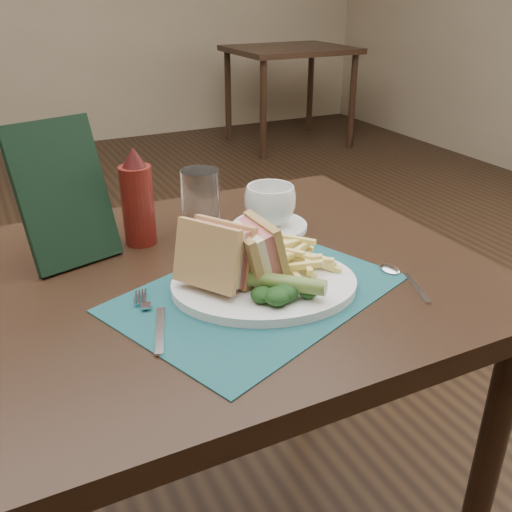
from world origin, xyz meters
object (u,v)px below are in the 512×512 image
(saucer, at_px, (270,226))
(plate, at_px, (264,284))
(sandwich_half_b, at_px, (244,253))
(sandwich_half_a, at_px, (207,259))
(check_presenter, at_px, (63,194))
(placemat, at_px, (257,293))
(table_main, at_px, (223,434))
(coffee_cup, at_px, (270,205))
(table_bg_right, at_px, (289,97))
(drinking_glass, at_px, (201,203))
(ketchup_bottle, at_px, (137,196))

(saucer, bearing_deg, plate, -119.64)
(sandwich_half_b, bearing_deg, sandwich_half_a, -179.01)
(plate, relative_size, check_presenter, 1.19)
(plate, xyz_separation_m, check_presenter, (-0.26, 0.25, 0.11))
(placemat, relative_size, sandwich_half_a, 3.90)
(table_main, bearing_deg, coffee_cup, 36.12)
(table_main, bearing_deg, placemat, -78.02)
(plate, bearing_deg, placemat, -136.49)
(coffee_cup, bearing_deg, placemat, -121.97)
(plate, height_order, check_presenter, check_presenter)
(table_bg_right, distance_m, drinking_glass, 3.64)
(sandwich_half_b, relative_size, coffee_cup, 0.97)
(saucer, bearing_deg, check_presenter, 174.85)
(plate, relative_size, saucer, 2.00)
(saucer, xyz_separation_m, ketchup_bottle, (-0.25, 0.05, 0.09))
(sandwich_half_b, height_order, coffee_cup, sandwich_half_b)
(plate, height_order, sandwich_half_a, sandwich_half_a)
(drinking_glass, bearing_deg, check_presenter, -179.73)
(plate, xyz_separation_m, ketchup_bottle, (-0.13, 0.27, 0.08))
(placemat, distance_m, ketchup_bottle, 0.31)
(plate, bearing_deg, saucer, 79.34)
(placemat, xyz_separation_m, drinking_glass, (0.01, 0.26, 0.06))
(placemat, xyz_separation_m, coffee_cup, (0.14, 0.23, 0.05))
(table_main, relative_size, plate, 3.00)
(coffee_cup, bearing_deg, plate, -119.64)
(check_presenter, bearing_deg, plate, -60.57)
(plate, relative_size, sandwich_half_b, 3.03)
(sandwich_half_a, bearing_deg, ketchup_bottle, 64.26)
(plate, bearing_deg, table_main, 130.73)
(saucer, xyz_separation_m, check_presenter, (-0.38, 0.03, 0.12))
(saucer, relative_size, check_presenter, 0.59)
(drinking_glass, distance_m, check_presenter, 0.26)
(coffee_cup, distance_m, check_presenter, 0.39)
(drinking_glass, bearing_deg, coffee_cup, -15.05)
(coffee_cup, xyz_separation_m, check_presenter, (-0.38, 0.03, 0.07))
(sandwich_half_a, xyz_separation_m, saucer, (0.22, 0.21, -0.07))
(table_main, xyz_separation_m, drinking_glass, (0.03, 0.16, 0.44))
(placemat, xyz_separation_m, saucer, (0.14, 0.23, 0.00))
(saucer, xyz_separation_m, drinking_glass, (-0.13, 0.04, 0.06))
(sandwich_half_a, bearing_deg, drinking_glass, 37.94)
(placemat, relative_size, sandwich_half_b, 4.34)
(coffee_cup, bearing_deg, ketchup_bottle, 169.16)
(placemat, relative_size, saucer, 2.86)
(drinking_glass, bearing_deg, sandwich_half_a, -109.32)
(sandwich_half_b, height_order, saucer, sandwich_half_b)
(table_main, height_order, drinking_glass, drinking_glass)
(table_bg_right, bearing_deg, table_main, -121.32)
(table_bg_right, height_order, sandwich_half_b, sandwich_half_b)
(sandwich_half_a, distance_m, drinking_glass, 0.26)
(drinking_glass, bearing_deg, ketchup_bottle, 173.98)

